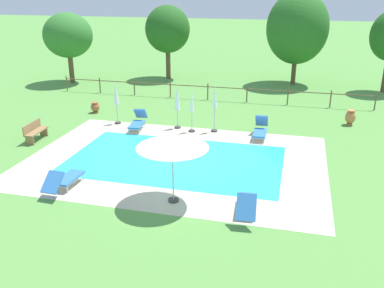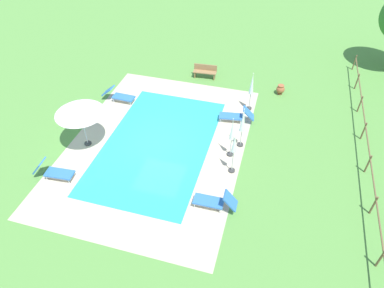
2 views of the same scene
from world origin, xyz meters
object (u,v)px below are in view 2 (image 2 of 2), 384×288
patio_umbrella_closed_row_mid_west (234,147)px  terracotta_urn_near_fence (280,89)px  sun_lounger_north_near_steps (215,201)px  sun_lounger_north_mid (54,171)px  sun_lounger_north_far (236,115)px  wooden_bench_lawn_side (205,71)px  patio_umbrella_closed_row_west (243,122)px  patio_umbrella_closed_row_centre (232,133)px  sun_lounger_north_end (119,95)px  patio_umbrella_open_foreground (79,111)px  patio_umbrella_closed_row_mid_east (252,86)px

patio_umbrella_closed_row_mid_west → terracotta_urn_near_fence: 7.58m
sun_lounger_north_near_steps → sun_lounger_north_mid: sun_lounger_north_mid is taller
sun_lounger_north_far → wooden_bench_lawn_side: bearing=-145.6°
sun_lounger_north_far → patio_umbrella_closed_row_west: bearing=17.2°
patio_umbrella_closed_row_centre → terracotta_urn_near_fence: patio_umbrella_closed_row_centre is taller
patio_umbrella_closed_row_west → patio_umbrella_closed_row_mid_west: patio_umbrella_closed_row_mid_west is taller
sun_lounger_north_end → patio_umbrella_open_foreground: 4.41m
sun_lounger_north_mid → patio_umbrella_closed_row_mid_east: size_ratio=0.80×
patio_umbrella_open_foreground → patio_umbrella_closed_row_west: bearing=105.0°
terracotta_urn_near_fence → sun_lounger_north_near_steps: bearing=-11.2°
patio_umbrella_open_foreground → patio_umbrella_closed_row_mid_east: bearing=125.3°
patio_umbrella_closed_row_mid_east → sun_lounger_north_far: bearing=-21.7°
wooden_bench_lawn_side → patio_umbrella_closed_row_centre: bearing=23.8°
wooden_bench_lawn_side → patio_umbrella_closed_row_mid_west: bearing=22.7°
sun_lounger_north_end → patio_umbrella_open_foreground: (4.05, 0.06, 1.74)m
sun_lounger_north_near_steps → patio_umbrella_closed_row_centre: size_ratio=0.82×
sun_lounger_north_end → wooden_bench_lawn_side: size_ratio=1.30×
patio_umbrella_closed_row_mid_east → terracotta_urn_near_fence: patio_umbrella_closed_row_mid_east is taller
patio_umbrella_closed_row_mid_west → patio_umbrella_closed_row_centre: 1.13m
patio_umbrella_closed_row_centre → wooden_bench_lawn_side: size_ratio=1.49×
sun_lounger_north_mid → patio_umbrella_closed_row_west: patio_umbrella_closed_row_west is taller
patio_umbrella_closed_row_mid_east → wooden_bench_lawn_side: 4.44m
patio_umbrella_closed_row_west → sun_lounger_north_far: bearing=-162.8°
sun_lounger_north_near_steps → patio_umbrella_open_foreground: bearing=-107.0°
patio_umbrella_open_foreground → patio_umbrella_closed_row_mid_west: (-0.11, 7.52, -0.57)m
sun_lounger_north_near_steps → patio_umbrella_closed_row_centre: 3.55m
patio_umbrella_open_foreground → wooden_bench_lawn_side: (-8.06, 4.20, -1.65)m
patio_umbrella_open_foreground → terracotta_urn_near_fence: 11.89m
patio_umbrella_open_foreground → sun_lounger_north_mid: bearing=-7.1°
patio_umbrella_open_foreground → sun_lounger_north_near_steps: bearing=73.0°
patio_umbrella_closed_row_mid_west → patio_umbrella_closed_row_mid_east: patio_umbrella_closed_row_mid_east is taller
sun_lounger_north_far → wooden_bench_lawn_side: 4.95m
sun_lounger_north_end → patio_umbrella_closed_row_mid_west: patio_umbrella_closed_row_mid_west is taller
sun_lounger_north_far → patio_umbrella_open_foreground: patio_umbrella_open_foreground is taller
patio_umbrella_open_foreground → terracotta_urn_near_fence: size_ratio=3.88×
patio_umbrella_closed_row_mid_east → patio_umbrella_open_foreground: bearing=-54.7°
sun_lounger_north_far → terracotta_urn_near_fence: bearing=148.3°
patio_umbrella_closed_row_mid_west → patio_umbrella_closed_row_centre: patio_umbrella_closed_row_mid_west is taller
patio_umbrella_closed_row_centre → patio_umbrella_closed_row_mid_east: size_ratio=0.96×
sun_lounger_north_near_steps → patio_umbrella_closed_row_mid_east: patio_umbrella_closed_row_mid_east is taller
patio_umbrella_closed_row_mid_east → wooden_bench_lawn_side: (-2.73, -3.33, -1.07)m
sun_lounger_north_far → patio_umbrella_closed_row_centre: 2.98m
sun_lounger_north_near_steps → terracotta_urn_near_fence: 9.81m
sun_lounger_north_mid → wooden_bench_lawn_side: 11.51m
patio_umbrella_closed_row_west → wooden_bench_lawn_side: patio_umbrella_closed_row_west is taller
sun_lounger_north_far → patio_umbrella_closed_row_centre: patio_umbrella_closed_row_centre is taller
sun_lounger_north_mid → patio_umbrella_closed_row_centre: bearing=116.3°
terracotta_urn_near_fence → patio_umbrella_closed_row_mid_west: bearing=-12.3°
patio_umbrella_closed_row_west → patio_umbrella_closed_row_mid_east: bearing=-178.9°
terracotta_urn_near_fence → patio_umbrella_closed_row_west: bearing=-15.9°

